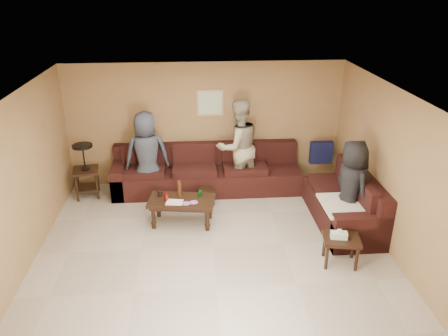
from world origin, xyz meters
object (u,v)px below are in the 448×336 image
person_left (147,155)px  side_table_right (341,241)px  end_table_left (85,170)px  person_middle (238,147)px  person_right (351,187)px  coffee_table (182,203)px  sectional_sofa (251,185)px  waste_bin (206,197)px

person_left → side_table_right: bearing=132.0°
end_table_left → person_left: bearing=-3.7°
person_left → person_middle: 1.76m
person_left → person_right: 3.78m
person_right → coffee_table: bearing=65.6°
sectional_sofa → person_middle: person_middle is taller
waste_bin → person_left: person_left is taller
side_table_right → waste_bin: (-1.92, 2.05, -0.24)m
waste_bin → person_right: bearing=-25.5°
end_table_left → person_middle: 2.98m
person_middle → person_left: bearing=-18.7°
end_table_left → side_table_right: 4.94m
side_table_right → person_middle: 2.92m
sectional_sofa → person_right: size_ratio=2.87×
coffee_table → person_left: size_ratio=0.70×
sectional_sofa → person_left: size_ratio=2.71×
sectional_sofa → waste_bin: (-0.85, -0.05, -0.17)m
sectional_sofa → coffee_table: bearing=-150.5°
sectional_sofa → waste_bin: 0.87m
coffee_table → end_table_left: (-1.86, 1.19, 0.16)m
end_table_left → sectional_sofa: bearing=-8.1°
person_right → person_middle: bearing=30.1°
end_table_left → person_left: 1.24m
coffee_table → side_table_right: coffee_table is taller
end_table_left → waste_bin: bearing=-12.3°
coffee_table → person_middle: (1.10, 1.21, 0.54)m
sectional_sofa → end_table_left: end_table_left is taller
sectional_sofa → person_right: 1.96m
coffee_table → side_table_right: (2.37, -1.36, -0.01)m
person_left → person_middle: bearing=174.7°
sectional_sofa → end_table_left: bearing=171.9°
coffee_table → side_table_right: size_ratio=1.98×
person_left → person_middle: size_ratio=0.91×
end_table_left → waste_bin: 2.40m
person_left → person_right: person_left is taller
side_table_right → waste_bin: side_table_right is taller
side_table_right → person_left: (-3.02, 2.48, 0.47)m
sectional_sofa → person_left: bearing=169.2°
end_table_left → side_table_right: (4.22, -2.55, -0.18)m
person_left → person_right: size_ratio=1.06×
sectional_sofa → waste_bin: sectional_sofa is taller
coffee_table → person_right: person_right is taller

